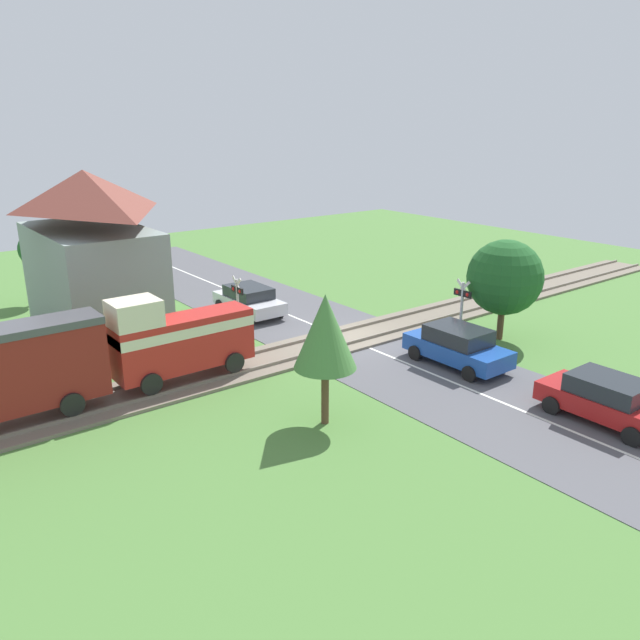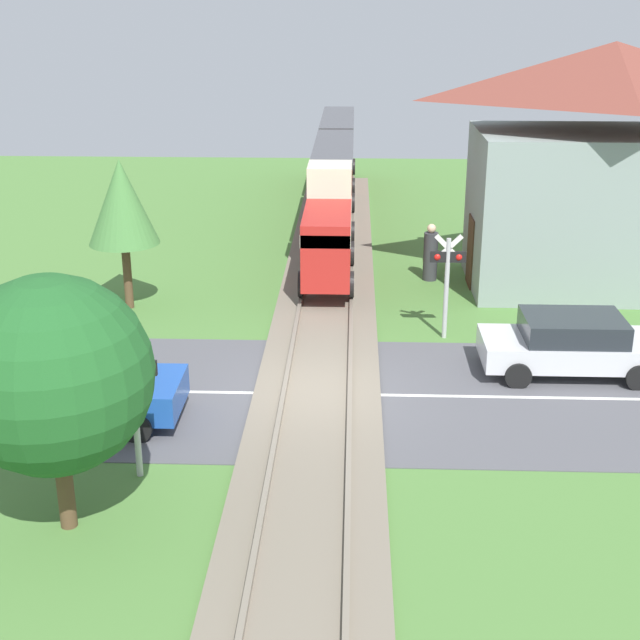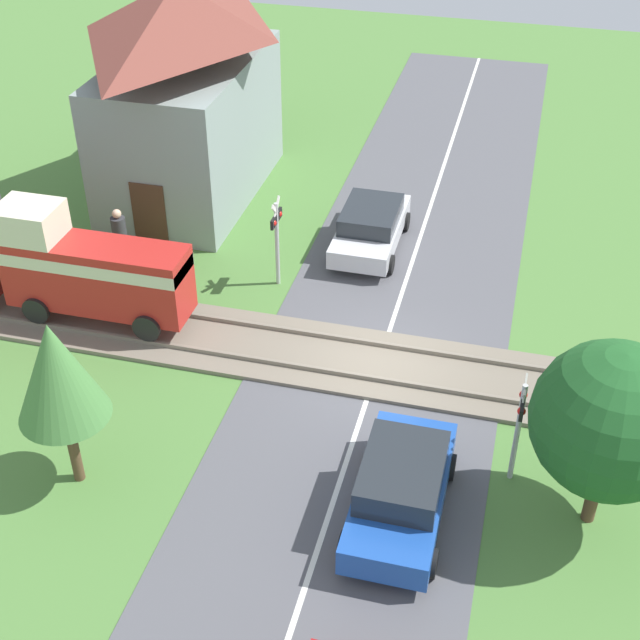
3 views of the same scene
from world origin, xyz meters
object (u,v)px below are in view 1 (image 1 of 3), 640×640
Objects in this scene: crossing_signal_west_approach at (462,302)px; pedestrian_by_station at (128,344)px; station_building at (92,254)px; car_behind_queue at (607,399)px; car_near_crossing at (457,346)px; car_far_side at (249,300)px; crossing_signal_east_approach at (238,299)px.

crossing_signal_west_approach reaches higher than pedestrian_by_station.
car_behind_queue is at bearing -153.15° from station_building.
car_near_crossing is 6.03m from car_behind_queue.
car_near_crossing is 0.53× the size of station_building.
car_near_crossing is at bearing -128.52° from pedestrian_by_station.
station_building reaches higher than car_near_crossing.
pedestrian_by_station reaches higher than car_far_side.
crossing_signal_west_approach is at bearing -52.09° from car_near_crossing.
crossing_signal_west_approach is (7.73, -2.18, 1.01)m from car_behind_queue.
car_far_side is at bearing -38.87° from crossing_signal_east_approach.
car_behind_queue is at bearing -144.44° from pedestrian_by_station.
crossing_signal_west_approach reaches higher than car_near_crossing.
pedestrian_by_station reaches higher than car_behind_queue.
car_far_side is (10.67, 2.88, -0.06)m from car_near_crossing.
station_building is at bearing 26.85° from car_behind_queue.
station_building is (11.09, 11.71, 1.70)m from crossing_signal_west_approach.
crossing_signal_east_approach is 0.35× the size of station_building.
car_near_crossing is 12.78m from pedestrian_by_station.
station_building is at bearing 72.30° from car_far_side.
car_behind_queue is at bearing 164.23° from crossing_signal_west_approach.
pedestrian_by_station reaches higher than car_near_crossing.
car_behind_queue is 8.09m from crossing_signal_west_approach.
crossing_signal_west_approach is at bearing -130.82° from crossing_signal_east_approach.
station_building reaches higher than car_behind_queue.
car_near_crossing is 1.01× the size of car_far_side.
crossing_signal_east_approach is at bearing 141.13° from car_far_side.
pedestrian_by_station is at bearing 89.97° from crossing_signal_east_approach.
crossing_signal_west_approach is at bearing -117.20° from pedestrian_by_station.
crossing_signal_east_approach reaches higher than car_behind_queue.
crossing_signal_west_approach is 1.00× the size of crossing_signal_east_approach.
car_behind_queue is 1.48× the size of crossing_signal_west_approach.
car_near_crossing is 1.52× the size of crossing_signal_east_approach.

